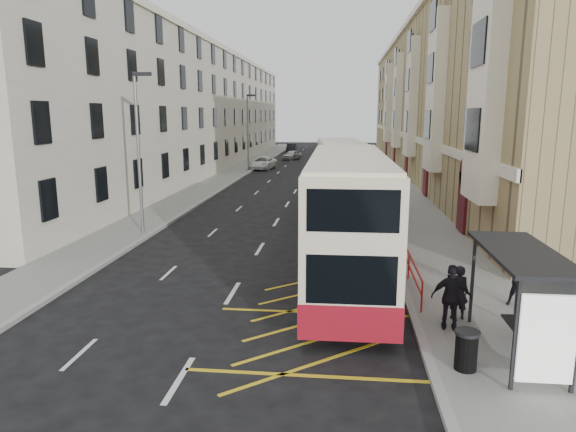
# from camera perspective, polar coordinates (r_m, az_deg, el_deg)

# --- Properties ---
(ground) EXTENTS (200.00, 200.00, 0.00)m
(ground) POSITION_cam_1_polar(r_m,az_deg,el_deg) (14.68, -9.55, -13.72)
(ground) COLOR black
(ground) RESTS_ON ground
(pavement_right) EXTENTS (4.00, 120.00, 0.15)m
(pavement_right) POSITION_cam_1_polar(r_m,az_deg,el_deg) (43.43, 11.63, 3.02)
(pavement_right) COLOR slate
(pavement_right) RESTS_ON ground
(pavement_left) EXTENTS (3.00, 120.00, 0.15)m
(pavement_left) POSITION_cam_1_polar(r_m,az_deg,el_deg) (44.66, -8.61, 3.35)
(pavement_left) COLOR slate
(pavement_left) RESTS_ON ground
(kerb_right) EXTENTS (0.25, 120.00, 0.15)m
(kerb_right) POSITION_cam_1_polar(r_m,az_deg,el_deg) (43.28, 8.99, 3.08)
(kerb_right) COLOR gray
(kerb_right) RESTS_ON ground
(kerb_left) EXTENTS (0.25, 120.00, 0.15)m
(kerb_left) POSITION_cam_1_polar(r_m,az_deg,el_deg) (44.30, -6.72, 3.33)
(kerb_left) COLOR gray
(kerb_left) RESTS_ON ground
(road_markings) EXTENTS (10.00, 110.00, 0.01)m
(road_markings) POSITION_cam_1_polar(r_m,az_deg,el_deg) (58.24, 2.34, 5.24)
(road_markings) COLOR silver
(road_markings) RESTS_ON ground
(terrace_right) EXTENTS (10.75, 79.00, 15.25)m
(terrace_right) POSITION_cam_1_polar(r_m,az_deg,el_deg) (59.24, 17.28, 12.13)
(terrace_right) COLOR tan
(terrace_right) RESTS_ON ground
(terrace_left) EXTENTS (9.18, 79.00, 13.25)m
(terrace_left) POSITION_cam_1_polar(r_m,az_deg,el_deg) (60.76, -10.58, 11.46)
(terrace_left) COLOR beige
(terrace_left) RESTS_ON ground
(bus_shelter) EXTENTS (1.65, 4.25, 2.70)m
(bus_shelter) POSITION_cam_1_polar(r_m,az_deg,el_deg) (13.83, 25.40, -6.79)
(bus_shelter) COLOR black
(bus_shelter) RESTS_ON pavement_right
(guard_railing) EXTENTS (0.06, 6.56, 1.01)m
(guard_railing) POSITION_cam_1_polar(r_m,az_deg,el_deg) (19.45, 13.29, -4.86)
(guard_railing) COLOR red
(guard_railing) RESTS_ON pavement_right
(street_lamp_near) EXTENTS (0.93, 0.18, 8.00)m
(street_lamp_near) POSITION_cam_1_polar(r_m,az_deg,el_deg) (26.80, -16.22, 7.59)
(street_lamp_near) COLOR slate
(street_lamp_near) RESTS_ON pavement_left
(street_lamp_far) EXTENTS (0.93, 0.18, 8.00)m
(street_lamp_far) POSITION_cam_1_polar(r_m,az_deg,el_deg) (55.73, -4.45, 9.71)
(street_lamp_far) COLOR slate
(street_lamp_far) RESTS_ON pavement_left
(double_decker_front) EXTENTS (2.86, 11.92, 4.74)m
(double_decker_front) POSITION_cam_1_polar(r_m,az_deg,el_deg) (18.79, 6.59, -0.30)
(double_decker_front) COLOR #F9E7C3
(double_decker_front) RESTS_ON ground
(double_decker_rear) EXTENTS (3.54, 11.54, 4.53)m
(double_decker_rear) POSITION_cam_1_polar(r_m,az_deg,el_deg) (30.84, 6.01, 4.06)
(double_decker_rear) COLOR #F9E7C3
(double_decker_rear) RESTS_ON ground
(litter_bin) EXTENTS (0.59, 0.59, 0.98)m
(litter_bin) POSITION_cam_1_polar(r_m,az_deg,el_deg) (13.32, 19.19, -13.83)
(litter_bin) COLOR black
(litter_bin) RESTS_ON pavement_right
(pedestrian_near) EXTENTS (0.61, 0.41, 1.64)m
(pedestrian_near) POSITION_cam_1_polar(r_m,az_deg,el_deg) (16.18, 18.38, -8.04)
(pedestrian_near) COLOR black
(pedestrian_near) RESTS_ON pavement_right
(pedestrian_mid) EXTENTS (0.87, 0.71, 1.66)m
(pedestrian_mid) POSITION_cam_1_polar(r_m,az_deg,el_deg) (17.92, 24.49, -6.59)
(pedestrian_mid) COLOR black
(pedestrian_mid) RESTS_ON pavement_right
(pedestrian_far) EXTENTS (1.18, 0.66, 1.90)m
(pedestrian_far) POSITION_cam_1_polar(r_m,az_deg,el_deg) (15.31, 17.72, -8.61)
(pedestrian_far) COLOR black
(pedestrian_far) RESTS_ON pavement_right
(white_van) EXTENTS (3.03, 5.31, 1.40)m
(white_van) POSITION_cam_1_polar(r_m,az_deg,el_deg) (58.03, -2.86, 5.90)
(white_van) COLOR white
(white_van) RESTS_ON ground
(car_silver) EXTENTS (2.80, 4.08, 1.29)m
(car_silver) POSITION_cam_1_polar(r_m,az_deg,el_deg) (70.04, 0.44, 6.80)
(car_silver) COLOR #B3B6BB
(car_silver) RESTS_ON ground
(car_dark) EXTENTS (1.54, 4.23, 1.39)m
(car_dark) POSITION_cam_1_polar(r_m,az_deg,el_deg) (83.92, 0.40, 7.58)
(car_dark) COLOR black
(car_dark) RESTS_ON ground
(car_red) EXTENTS (3.79, 5.79, 1.56)m
(car_red) POSITION_cam_1_polar(r_m,az_deg,el_deg) (77.16, 5.13, 7.27)
(car_red) COLOR #8D0308
(car_red) RESTS_ON ground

